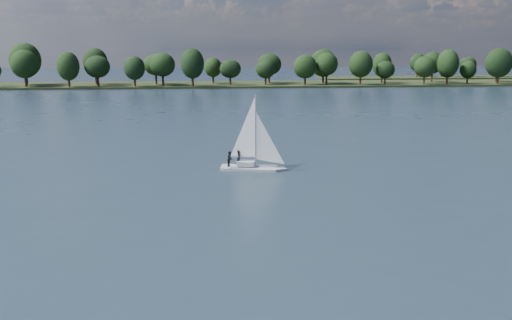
{
  "coord_description": "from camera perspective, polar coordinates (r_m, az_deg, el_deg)",
  "views": [
    {
      "loc": [
        -14.42,
        -27.07,
        14.97
      ],
      "look_at": [
        -7.58,
        36.3,
        2.5
      ],
      "focal_mm": 40.0,
      "sensor_mm": 36.0,
      "label": 1
    }
  ],
  "objects": [
    {
      "name": "ground",
      "position": [
        128.76,
        0.31,
        4.39
      ],
      "size": [
        700.0,
        700.0,
        0.0
      ],
      "primitive_type": "plane",
      "color": "#233342",
      "rests_on": "ground"
    },
    {
      "name": "far_shore",
      "position": [
        239.98,
        -2.73,
        7.48
      ],
      "size": [
        660.0,
        40.0,
        1.5
      ],
      "primitive_type": "cube",
      "color": "black",
      "rests_on": "ground"
    },
    {
      "name": "sailboat",
      "position": [
        71.06,
        -0.67,
        1.18
      ],
      "size": [
        7.8,
        3.73,
        9.9
      ],
      "rotation": [
        0.0,
        0.0,
        -0.23
      ],
      "color": "silver",
      "rests_on": "ground"
    },
    {
      "name": "treeline",
      "position": [
        236.37,
        -8.48,
        9.28
      ],
      "size": [
        562.39,
        74.55,
        18.79
      ],
      "color": "black",
      "rests_on": "ground"
    }
  ]
}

